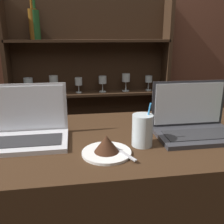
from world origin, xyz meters
TOP-DOWN VIEW (x-y plane):
  - back_wall at (0.00, 1.51)m, footprint 7.00×0.06m
  - back_shelf at (-0.03, 1.43)m, footprint 1.30×0.18m
  - laptop_near at (-0.35, 0.35)m, footprint 0.32×0.22m
  - laptop_far at (0.35, 0.31)m, footprint 0.34×0.22m
  - cake_plate at (-0.05, 0.18)m, footprint 0.18×0.18m
  - water_glass at (0.10, 0.24)m, footprint 0.08×0.08m

SIDE VIEW (x-z plane):
  - back_shelf at x=-0.03m, z-range 0.04..1.72m
  - cake_plate at x=-0.05m, z-range 0.97..1.04m
  - laptop_far at x=0.35m, z-range 0.91..1.14m
  - laptop_near at x=-0.35m, z-range 0.91..1.14m
  - water_glass at x=0.10m, z-range 0.95..1.12m
  - back_wall at x=0.00m, z-range 0.00..2.70m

